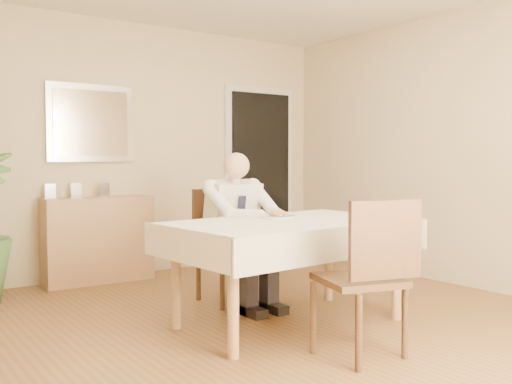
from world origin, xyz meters
TOP-DOWN VIEW (x-y plane):
  - room at (0.00, 0.00)m, footprint 5.00×5.02m
  - doorway at (1.55, 2.46)m, footprint 0.96×0.07m
  - mirror at (-0.50, 2.47)m, footprint 0.86×0.04m
  - dining_table at (0.12, 0.11)m, footprint 1.79×1.15m
  - chair_far at (0.12, 0.99)m, footprint 0.50×0.50m
  - chair_near at (0.05, -0.75)m, footprint 0.56×0.57m
  - seated_man at (0.12, 0.70)m, footprint 0.48×0.72m
  - plate at (0.17, 0.30)m, footprint 0.26×0.26m
  - food at (0.17, 0.30)m, footprint 0.14×0.14m
  - knife at (0.21, 0.24)m, footprint 0.01×0.13m
  - fork at (0.13, 0.24)m, footprint 0.01×0.13m
  - coffee_mug at (0.69, -0.04)m, footprint 0.16×0.16m
  - sideboard at (-0.50, 2.32)m, footprint 1.04×0.39m
  - photo_frame_left at (-0.92, 2.40)m, footprint 0.10×0.02m
  - photo_frame_center at (-0.68, 2.39)m, footprint 0.10×0.02m
  - photo_frame_right at (-0.41, 2.37)m, footprint 0.10×0.02m

SIDE VIEW (x-z plane):
  - sideboard at x=-0.50m, z-range 0.00..0.82m
  - chair_far at x=0.12m, z-range 0.06..1.00m
  - chair_near at x=0.05m, z-range 0.06..1.02m
  - dining_table at x=0.12m, z-range 0.29..1.04m
  - seated_man at x=0.12m, z-range 0.07..1.31m
  - plate at x=0.17m, z-range 0.75..0.77m
  - knife at x=0.21m, z-range 0.77..0.78m
  - fork at x=0.13m, z-range 0.77..0.78m
  - food at x=0.17m, z-range 0.76..0.81m
  - coffee_mug at x=0.69m, z-range 0.75..0.85m
  - photo_frame_left at x=-0.92m, z-range 0.82..0.96m
  - photo_frame_center at x=-0.68m, z-range 0.82..0.96m
  - photo_frame_right at x=-0.41m, z-range 0.82..0.96m
  - doorway at x=1.55m, z-range -0.05..2.05m
  - room at x=0.00m, z-range 0.00..2.60m
  - mirror at x=-0.50m, z-range 1.17..1.93m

